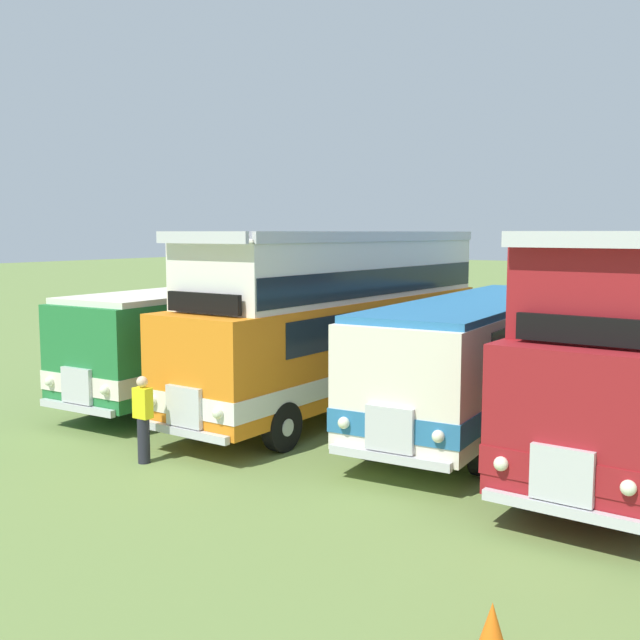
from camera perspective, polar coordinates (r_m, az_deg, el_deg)
The scene contains 5 objects.
bus_first_in_row at distance 21.49m, azimuth -6.94°, elevation -0.74°, with size 2.85×10.90×2.99m.
bus_second_in_row at distance 19.22m, azimuth 1.62°, elevation 0.25°, with size 2.86×11.14×4.52m.
bus_third_in_row at distance 17.72m, azimuth 12.13°, elevation -2.43°, with size 3.06×10.09×2.99m.
cone_mid_row at distance 8.87m, azimuth 12.86°, elevation -21.80°, with size 0.36×0.36×0.60m, color orange.
marshal_person at distance 15.23m, azimuth -13.22°, elevation -7.26°, with size 0.36×0.24×1.73m.
Camera 1 is at (-1.25, -16.20, 4.51)m, focal length 42.37 mm.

